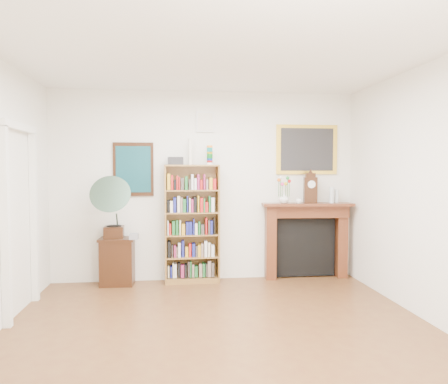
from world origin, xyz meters
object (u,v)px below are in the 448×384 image
side_cabinet (117,261)px  bottle_left (332,195)px  gramophone (112,204)px  bookshelf (192,217)px  teacup (299,201)px  bottle_right (337,196)px  flower_vase (284,198)px  mantel_clock (310,189)px  fireplace (306,234)px  cd_stack (134,236)px

side_cabinet → bottle_left: (3.17, 0.03, 0.93)m
side_cabinet → bottle_left: bearing=3.4°
gramophone → bottle_left: bearing=1.1°
bookshelf → teacup: size_ratio=22.00×
gramophone → bottle_right: size_ratio=4.44×
teacup → flower_vase: bearing=158.9°
mantel_clock → bottle_left: size_ratio=1.87×
gramophone → bottle_right: (3.31, 0.23, 0.07)m
fireplace → bottle_right: 0.74m
flower_vase → bottle_left: bottle_left is taller
gramophone → flower_vase: (2.48, 0.17, 0.04)m
fireplace → bottle_right: size_ratio=6.86×
fireplace → cd_stack: size_ratio=11.43×
side_cabinet → teacup: (2.64, -0.04, 0.84)m
gramophone → bottle_left: 3.22m
bookshelf → bottle_left: 2.13m
bookshelf → side_cabinet: bookshelf is taller
side_cabinet → fireplace: bearing=4.9°
mantel_clock → teacup: mantel_clock is taller
flower_vase → teacup: 0.22m
bookshelf → bottle_left: bookshelf is taller
mantel_clock → bottle_left: mantel_clock is taller
cd_stack → flower_vase: flower_vase is taller
flower_vase → side_cabinet: bearing=-179.2°
gramophone → mantel_clock: (2.89, 0.20, 0.18)m
bookshelf → fireplace: 1.76m
mantel_clock → bottle_left: bearing=2.7°
bookshelf → cd_stack: bearing=-169.3°
side_cabinet → bottle_right: bearing=4.3°
cd_stack → flower_vase: bearing=4.6°
gramophone → teacup: size_ratio=9.89×
fireplace → mantel_clock: bearing=-37.3°
cd_stack → teacup: (2.39, 0.10, 0.46)m
fireplace → teacup: 0.55m
bookshelf → bottle_left: bearing=-1.8°
flower_vase → bottle_left: 0.74m
cd_stack → flower_vase: (2.19, 0.17, 0.50)m
side_cabinet → mantel_clock: bearing=4.0°
bookshelf → flower_vase: size_ratio=12.98×
bookshelf → cd_stack: bookshelf is taller
fireplace → bottle_left: bottle_left is taller
fireplace → mantel_clock: mantel_clock is taller
cd_stack → teacup: 2.44m
bottle_left → gramophone: bearing=-176.9°
side_cabinet → gramophone: bearing=-104.1°
cd_stack → side_cabinet: bearing=150.6°
side_cabinet → mantel_clock: 3.02m
bottle_left → bottle_right: bottle_left is taller
fireplace → cd_stack: bearing=-171.0°
teacup → bottle_right: bearing=11.6°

